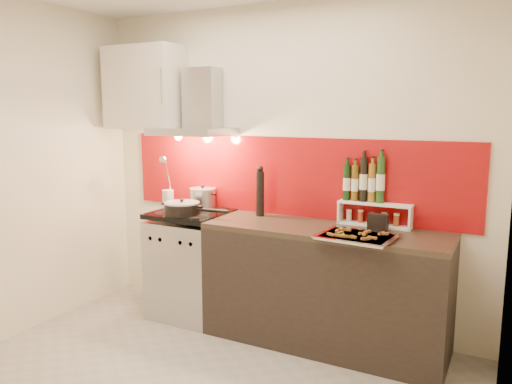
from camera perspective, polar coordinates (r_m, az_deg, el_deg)
The scene contains 14 objects.
back_wall at distance 4.10m, azimuth 2.92°, elevation 2.96°, with size 3.40×0.02×2.60m, color silver.
right_wall at distance 2.35m, azimuth 26.98°, elevation -2.74°, with size 0.02×2.80×2.60m, color silver.
backsplash at distance 4.08m, azimuth 3.48°, elevation 1.79°, with size 3.00×0.02×0.64m, color #970812.
range_stove at distance 4.37m, azimuth -7.34°, elevation -8.26°, with size 0.60×0.60×0.91m.
counter at distance 3.84m, azimuth 7.81°, elevation -10.61°, with size 1.80×0.60×0.90m.
range_hood at distance 4.28m, azimuth -6.60°, elevation 9.10°, with size 0.62×0.50×0.61m.
upper_cabinet at distance 4.61m, azimuth -12.52°, elevation 11.53°, with size 0.70×0.35×0.72m, color beige.
stock_pot at distance 4.40m, azimuth -6.10°, elevation -0.65°, with size 0.23×0.23×0.20m.
saute_pan at distance 4.12m, azimuth -8.38°, elevation -1.85°, with size 0.56×0.29×0.13m.
utensil_jar at distance 4.43m, azimuth -10.09°, elevation -0.11°, with size 0.10×0.15×0.47m.
pepper_mill at distance 4.05m, azimuth 0.47°, elevation 0.03°, with size 0.06×0.06×0.41m.
step_shelf at distance 3.81m, azimuth 12.81°, elevation -0.40°, with size 0.55×0.15×0.52m.
caddy_box at distance 3.69m, azimuth 13.76°, elevation -3.36°, with size 0.14×0.06×0.12m, color black.
baking_tray at distance 3.43m, azimuth 11.42°, elevation -4.99°, with size 0.52×0.42×0.03m.
Camera 1 is at (1.71, -2.31, 1.74)m, focal length 35.00 mm.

